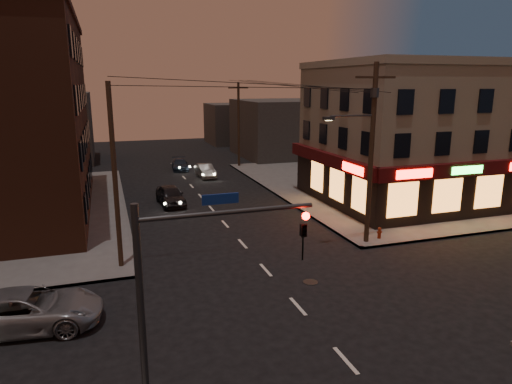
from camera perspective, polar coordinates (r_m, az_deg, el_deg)
name	(u,v)px	position (r m, az deg, el deg)	size (l,w,h in m)	color
ground	(298,306)	(19.62, 5.26, -14.06)	(120.00, 120.00, 0.00)	black
sidewalk_ne	(395,183)	(43.92, 17.00, 1.07)	(24.00, 28.00, 0.15)	#514F4C
pizza_building	(420,133)	(37.48, 19.85, 7.00)	(15.85, 12.85, 10.50)	gray
bg_building_ne_a	(280,128)	(58.15, 3.04, 7.96)	(10.00, 12.00, 7.00)	#3F3D3A
bg_building_nw	(51,128)	(58.41, -24.29, 7.32)	(9.00, 10.00, 8.00)	#3F3D3A
bg_building_ne_b	(235,124)	(70.79, -2.66, 8.54)	(8.00, 8.00, 6.00)	#3F3D3A
utility_pole_main	(370,145)	(25.92, 14.05, 5.77)	(4.20, 0.44, 10.00)	#382619
utility_pole_far	(239,125)	(50.07, -2.18, 8.41)	(0.26, 0.26, 9.00)	#382619
utility_pole_west	(115,178)	(22.82, -17.23, 1.74)	(0.24, 0.24, 9.00)	#382619
traffic_signal	(183,289)	(11.50, -9.06, -11.90)	(4.49, 0.32, 6.47)	#333538
suv_cross	(27,310)	(19.65, -26.73, -13.03)	(2.53, 5.48, 1.52)	gray
sedan_near	(170,195)	(35.29, -10.64, -0.41)	(1.73, 4.30, 1.46)	black
sedan_mid	(205,171)	(45.19, -6.36, 2.66)	(1.37, 3.93, 1.30)	slate
sedan_far	(180,164)	(49.37, -9.49, 3.41)	(1.66, 4.09, 1.19)	#1A2535
fire_hydrant	(379,232)	(27.83, 15.17, -4.88)	(0.30, 0.30, 0.67)	maroon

